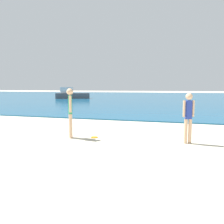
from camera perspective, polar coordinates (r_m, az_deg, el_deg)
The scene contains 5 objects.
water at distance 41.57m, azimuth 12.93°, elevation 3.83°, with size 160.00×60.00×0.06m, color #14567F.
person_standing at distance 7.97m, azimuth -10.64°, elevation 0.51°, with size 0.24×0.37×1.76m.
frisbee at distance 8.03m, azimuth -4.56°, elevation -6.47°, with size 0.25×0.25×0.03m, color orange.
person_distant at distance 7.46m, azimuth 18.98°, elevation -0.75°, with size 0.35×0.21×1.61m.
boat_far at distance 34.73m, azimuth -10.32°, elevation 4.44°, with size 5.31×3.41×1.72m.
Camera 1 is at (2.15, -0.65, 1.80)m, focal length 35.72 mm.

